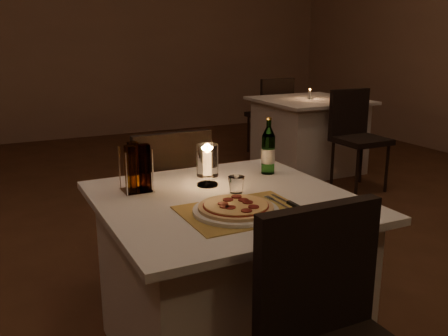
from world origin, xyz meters
name	(u,v)px	position (x,y,z in m)	size (l,w,h in m)	color
floor	(232,324)	(0.00, 0.00, -0.01)	(8.00, 10.00, 0.02)	#4C2B18
wall_back	(55,25)	(0.00, 5.01, 1.50)	(8.00, 0.02, 3.00)	#936F55
main_table	(226,280)	(-0.15, -0.23, 0.37)	(1.00, 1.00, 0.74)	silver
chair_near	(336,330)	(-0.15, -0.94, 0.55)	(0.42, 0.42, 0.90)	black
chair_far	(167,194)	(-0.15, 0.48, 0.55)	(0.42, 0.42, 0.90)	black
placemat	(243,212)	(-0.17, -0.41, 0.74)	(0.45, 0.34, 0.00)	#A9853A
plate	(236,211)	(-0.20, -0.41, 0.75)	(0.32, 0.32, 0.01)	white
pizza	(236,206)	(-0.20, -0.41, 0.77)	(0.28, 0.28, 0.02)	#D8B77F
fork	(276,202)	(0.00, -0.38, 0.75)	(0.02, 0.18, 0.00)	silver
knife	(292,204)	(0.03, -0.44, 0.75)	(0.02, 0.22, 0.01)	black
tumbler	(236,185)	(-0.08, -0.19, 0.77)	(0.07, 0.07, 0.07)	white
water_bottle	(268,151)	(0.19, 0.01, 0.85)	(0.06, 0.06, 0.27)	#66AE5D
hurricane_candle	(207,162)	(-0.14, -0.04, 0.85)	(0.10, 0.10, 0.18)	white
cruet_caddy	(137,170)	(-0.45, 0.00, 0.84)	(0.12, 0.12, 0.21)	white
neighbor_table_right	(308,134)	(2.04, 2.24, 0.37)	(1.00, 1.00, 0.74)	silver
neighbor_chair_ra	(355,129)	(2.04, 1.52, 0.55)	(0.42, 0.42, 0.90)	black
neighbor_chair_rb	(272,109)	(2.04, 2.95, 0.55)	(0.42, 0.42, 0.90)	black
neighbor_candle_right	(310,94)	(2.04, 2.24, 0.79)	(0.03, 0.03, 0.11)	white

